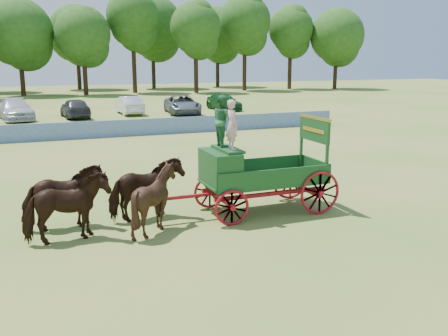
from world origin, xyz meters
The scene contains 9 objects.
ground centered at (0.00, 0.00, 0.00)m, with size 160.00×160.00×0.00m, color olive.
horse_lead_left centered at (-7.99, 0.06, 0.94)m, with size 1.02×2.23×1.89m, color black.
horse_lead_right centered at (-7.99, 1.16, 0.94)m, with size 1.02×2.23×1.89m, color black.
horse_wheel_left centered at (-5.59, 0.06, 0.95)m, with size 1.53×1.72×1.89m, color black.
horse_wheel_right centered at (-5.59, 1.16, 0.94)m, with size 1.02×2.23×1.89m, color black.
farm_dray centered at (-2.63, 0.64, 1.64)m, with size 6.00×2.00×3.74m.
sponsor_banner centered at (-1.00, 18.00, 0.53)m, with size 26.00×0.08×1.05m, color navy.
parked_cars centered at (-7.34, 29.95, 0.79)m, with size 36.86×7.44×1.64m.
treeline centered at (-6.56, 60.04, 9.02)m, with size 88.79×22.53×14.80m.
Camera 1 is at (-8.77, -13.30, 4.85)m, focal length 40.00 mm.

